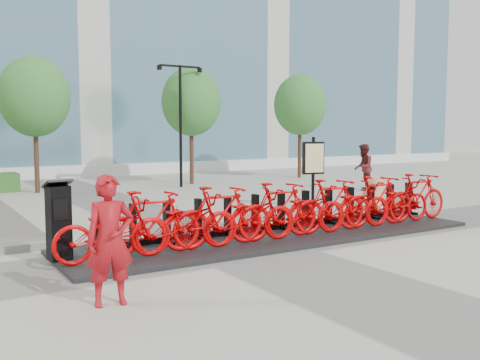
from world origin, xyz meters
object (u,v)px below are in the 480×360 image
kiosk (59,221)px  map_sign (313,161)px  worker_red (110,240)px  bike_0 (112,230)px  construction_barrel (375,192)px  pedestrian (363,167)px

kiosk → map_sign: map_sign is taller
kiosk → worker_red: (0.07, -2.63, 0.12)m
bike_0 → worker_red: (-0.71, -2.09, 0.26)m
construction_barrel → map_sign: size_ratio=0.43×
bike_0 → map_sign: size_ratio=0.96×
kiosk → construction_barrel: size_ratio=1.55×
map_sign → bike_0: bearing=-143.6°
map_sign → worker_red: bearing=-134.4°
kiosk → map_sign: 8.75m
construction_barrel → map_sign: map_sign is taller
kiosk → pedestrian: pedestrian is taller
pedestrian → map_sign: 5.45m
pedestrian → map_sign: map_sign is taller
worker_red → pedestrian: (12.86, 8.26, 0.02)m
bike_0 → worker_red: 2.22m
kiosk → pedestrian: bearing=16.6°
bike_0 → worker_red: size_ratio=1.16×
construction_barrel → map_sign: (-1.66, 0.92, 0.96)m
construction_barrel → map_sign: bearing=151.0°
worker_red → pedestrian: 15.28m
kiosk → construction_barrel: bearing=4.7°
pedestrian → construction_barrel: pedestrian is taller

